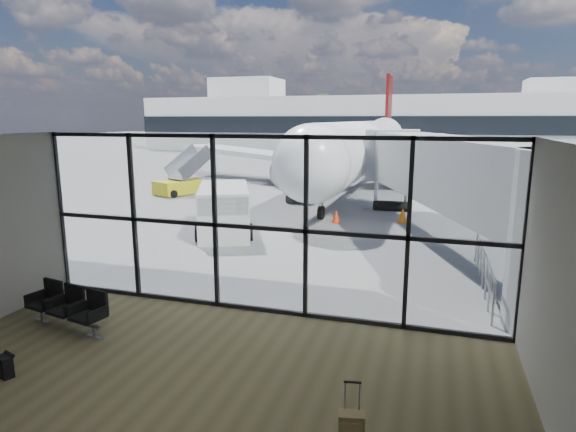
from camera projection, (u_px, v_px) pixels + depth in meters
The scene contains 21 objects.
ground at pixel (394, 166), 49.84m from camera, with size 220.00×220.00×0.00m, color slate.
lounge_shell at pixel (149, 266), 7.34m from camera, with size 12.02×8.01×4.51m.
glass_curtain_wall at pixel (259, 226), 11.92m from camera, with size 12.10×0.12×4.50m.
jet_bridge at pixel (458, 179), 17.03m from camera, with size 8.00×16.50×4.33m.
apron_railing at pixel (484, 265), 13.89m from camera, with size 0.06×5.46×1.11m.
far_terminal at pixel (405, 123), 69.75m from camera, with size 80.00×12.20×11.00m.
tree_0 at pixel (170, 120), 91.85m from camera, with size 4.95×4.95×7.12m.
tree_1 at pixel (198, 116), 90.00m from camera, with size 5.61×5.61×8.07m.
tree_2 at pixel (228, 113), 88.15m from camera, with size 6.27×6.27×9.03m.
tree_3 at pixel (258, 120), 86.67m from camera, with size 4.95×4.95×7.12m.
tree_4 at pixel (290, 116), 84.82m from camera, with size 5.61×5.61×8.07m.
tree_5 at pixel (323, 113), 82.96m from camera, with size 6.27×6.27×9.03m.
seating_row at pixel (70, 305), 11.32m from camera, with size 2.27×1.04×1.01m.
backpack at pixel (4, 366), 9.15m from camera, with size 0.37×0.36×0.48m.
suitcase at pixel (351, 431), 7.12m from camera, with size 0.42×0.34×1.05m.
airliner at pixel (365, 146), 36.05m from camera, with size 31.15×36.02×9.28m.
service_van at pixel (224, 210), 20.55m from camera, with size 3.75×5.09×2.03m.
belt_loader at pixel (302, 191), 29.16m from camera, with size 1.53×3.56×1.61m.
mobile_stairs at pixel (180, 185), 31.41m from camera, with size 2.95×3.94×2.52m.
traffic_cone_a at pixel (403, 215), 22.95m from camera, with size 0.48×0.48×0.68m.
traffic_cone_c at pixel (336, 217), 22.88m from camera, with size 0.41×0.41×0.59m.
Camera 1 is at (4.10, -10.91, 4.86)m, focal length 30.00 mm.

